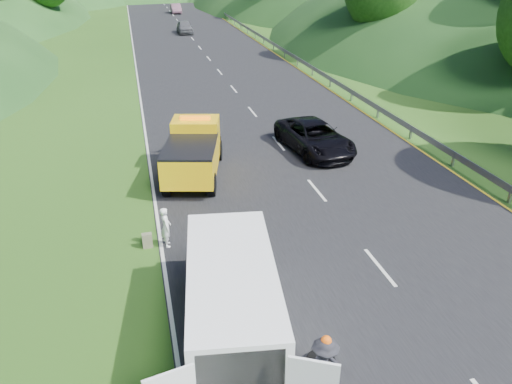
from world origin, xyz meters
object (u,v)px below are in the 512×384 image
object	(u,v)px
tow_truck	(194,151)
woman	(168,246)
spare_tire	(320,366)
suitcase	(147,241)
white_van	(232,297)
child	(219,274)
passing_suv	(314,151)

from	to	relation	value
tow_truck	woman	distance (m)	6.22
spare_tire	woman	bearing A→B (deg)	116.05
suitcase	spare_tire	size ratio (longest dim) A/B	0.75
spare_tire	white_van	bearing A→B (deg)	141.53
child	spare_tire	size ratio (longest dim) A/B	1.40
spare_tire	suitcase	bearing A→B (deg)	120.40
white_van	passing_suv	world-z (taller)	white_van
woman	suitcase	xyz separation A→B (m)	(-0.68, 0.04, 0.28)
tow_truck	spare_tire	size ratio (longest dim) A/B	8.37
woman	tow_truck	bearing A→B (deg)	-19.66
spare_tire	child	bearing A→B (deg)	111.77
tow_truck	passing_suv	xyz separation A→B (m)	(6.40, 1.60, -1.22)
passing_suv	suitcase	bearing A→B (deg)	-147.46
white_van	suitcase	xyz separation A→B (m)	(-2.00, 5.16, -1.09)
woman	spare_tire	size ratio (longest dim) A/B	2.00
white_van	woman	size ratio (longest dim) A/B	4.85
white_van	child	distance (m)	3.26
child	passing_suv	size ratio (longest dim) A/B	0.19
suitcase	spare_tire	distance (m)	7.77
spare_tire	passing_suv	size ratio (longest dim) A/B	0.13
suitcase	passing_suv	world-z (taller)	passing_suv
tow_truck	suitcase	distance (m)	6.36
suitcase	child	bearing A→B (deg)	-45.92
white_van	suitcase	size ratio (longest dim) A/B	12.86
white_van	suitcase	bearing A→B (deg)	118.83
woman	child	world-z (taller)	woman
woman	child	distance (m)	2.61
passing_suv	tow_truck	bearing A→B (deg)	-173.34
woman	child	xyz separation A→B (m)	(1.46, -2.16, 0.00)
tow_truck	passing_suv	bearing A→B (deg)	28.09
woman	suitcase	bearing A→B (deg)	83.43
white_van	spare_tire	bearing A→B (deg)	-30.79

